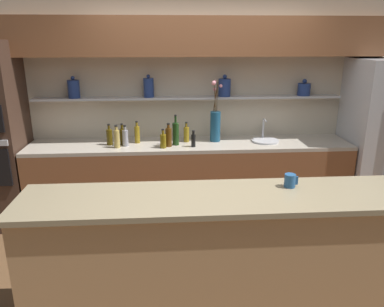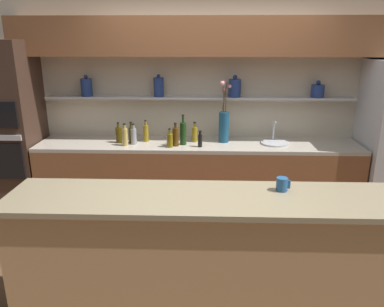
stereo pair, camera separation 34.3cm
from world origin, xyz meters
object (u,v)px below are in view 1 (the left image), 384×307
object	(u,v)px
bottle_oil_9	(137,134)
coffee_mug	(290,181)
bottle_sauce_1	(193,140)
bottle_oil_6	(109,137)
bottle_oil_2	(186,134)
bottle_oil_5	(163,141)
flower_vase	(215,124)
bottle_spirit_0	(169,137)
bottle_wine_8	(176,133)
sink_fixture	(265,140)
bottle_spirit_4	(117,138)
bottle_spirit_3	(125,137)
bottle_oil_7	(122,136)

from	to	relation	value
bottle_oil_9	coffee_mug	bearing A→B (deg)	-52.96
bottle_sauce_1	bottle_oil_6	world-z (taller)	bottle_oil_6
bottle_sauce_1	bottle_oil_2	bearing A→B (deg)	107.29
bottle_oil_2	bottle_oil_5	xyz separation A→B (m)	(-0.27, -0.23, -0.01)
bottle_oil_2	bottle_oil_9	world-z (taller)	bottle_oil_9
flower_vase	coffee_mug	distance (m)	1.70
bottle_oil_5	bottle_sauce_1	bearing A→B (deg)	3.64
bottle_spirit_0	bottle_wine_8	world-z (taller)	bottle_wine_8
sink_fixture	bottle_sauce_1	bearing A→B (deg)	-169.21
bottle_spirit_4	bottle_oil_6	xyz separation A→B (m)	(-0.10, 0.12, -0.01)
sink_fixture	bottle_oil_2	size ratio (longest dim) A/B	1.33
flower_vase	bottle_sauce_1	world-z (taller)	flower_vase
bottle_oil_2	coffee_mug	xyz separation A→B (m)	(0.68, -1.66, 0.06)
bottle_wine_8	bottle_spirit_0	bearing A→B (deg)	-144.82
bottle_sauce_1	bottle_oil_5	bearing A→B (deg)	-176.36
bottle_sauce_1	bottle_oil_6	size ratio (longest dim) A/B	0.77
sink_fixture	bottle_oil_2	distance (m)	0.92
bottle_oil_6	bottle_spirit_0	bearing A→B (deg)	-9.04
flower_vase	bottle_oil_9	world-z (taller)	flower_vase
bottle_oil_9	bottle_oil_6	bearing A→B (deg)	-167.96
flower_vase	bottle_sauce_1	xyz separation A→B (m)	(-0.27, -0.22, -0.13)
bottle_wine_8	bottle_oil_5	bearing A→B (deg)	-141.70
bottle_spirit_0	bottle_spirit_4	distance (m)	0.57
bottle_oil_2	bottle_spirit_4	distance (m)	0.80
bottle_spirit_0	bottle_wine_8	distance (m)	0.10
sink_fixture	bottle_spirit_3	size ratio (longest dim) A/B	1.32
flower_vase	bottle_oil_6	world-z (taller)	flower_vase
flower_vase	bottle_oil_2	bearing A→B (deg)	-178.91
bottle_oil_2	bottle_sauce_1	bearing A→B (deg)	-72.71
bottle_oil_5	coffee_mug	distance (m)	1.71
bottle_wine_8	bottle_oil_6	bearing A→B (deg)	176.30
flower_vase	bottle_sauce_1	distance (m)	0.37
sink_fixture	coffee_mug	xyz separation A→B (m)	(-0.24, -1.61, 0.13)
bottle_oil_2	coffee_mug	distance (m)	1.79
bottle_oil_2	bottle_spirit_3	world-z (taller)	bottle_spirit_3
bottle_oil_6	bottle_oil_7	bearing A→B (deg)	4.73
flower_vase	sink_fixture	xyz separation A→B (m)	(0.58, -0.06, -0.18)
bottle_wine_8	coffee_mug	bearing A→B (deg)	-62.32
bottle_spirit_0	bottle_spirit_4	bearing A→B (deg)	-178.98
bottle_oil_2	bottle_oil_6	size ratio (longest dim) A/B	0.97
bottle_sauce_1	coffee_mug	bearing A→B (deg)	-66.99
bottle_oil_2	bottle_spirit_3	distance (m)	0.70
bottle_oil_5	bottle_oil_6	bearing A→B (deg)	165.11
bottle_spirit_4	bottle_oil_6	bearing A→B (deg)	129.86
bottle_sauce_1	bottle_spirit_3	distance (m)	0.76
bottle_oil_5	coffee_mug	world-z (taller)	bottle_oil_5
sink_fixture	coffee_mug	size ratio (longest dim) A/B	3.08
sink_fixture	bottle_sauce_1	distance (m)	0.87
bottle_oil_6	bottle_spirit_4	bearing A→B (deg)	-50.14
bottle_wine_8	flower_vase	bearing A→B (deg)	15.43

